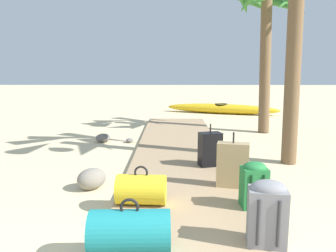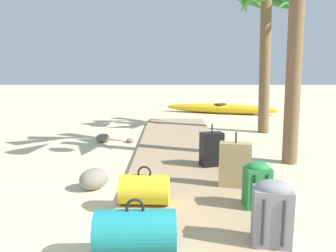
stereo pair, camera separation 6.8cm
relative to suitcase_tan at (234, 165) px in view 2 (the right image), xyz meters
name	(u,v)px [view 2 (the right image)]	position (x,y,z in m)	size (l,w,h in m)	color
ground_plane	(183,175)	(-0.66, 0.71, -0.38)	(60.00, 60.00, 0.00)	beige
boardwalk	(180,158)	(-0.66, 1.64, -0.34)	(1.70, 9.29, 0.08)	tan
suitcase_tan	(234,165)	(0.00, 0.00, 0.00)	(0.45, 0.28, 0.74)	tan
backpack_grey	(271,210)	(0.03, -1.52, 0.02)	(0.37, 0.30, 0.61)	slate
duffel_bag_yellow	(144,189)	(-1.18, -0.61, -0.12)	(0.59, 0.38, 0.46)	gold
backpack_green	(256,183)	(0.12, -0.69, -0.02)	(0.30, 0.27, 0.54)	#237538
suitcase_black	(211,149)	(-0.19, 0.99, -0.02)	(0.40, 0.31, 0.70)	black
duffel_bag_teal	(135,232)	(-1.18, -1.67, -0.11)	(0.70, 0.40, 0.50)	#197A7F
palm_tree_far_right	(269,13)	(1.68, 4.45, 2.66)	(2.15, 2.29, 3.86)	brown
kayak	(219,109)	(1.06, 8.14, -0.20)	(4.21, 2.00, 0.37)	gold
rock_left_near	(102,138)	(-2.38, 3.15, -0.29)	(0.34, 0.36, 0.19)	slate
rock_left_mid	(93,179)	(-1.93, 0.10, -0.23)	(0.42, 0.32, 0.29)	gray
rock_left_far	(129,140)	(-1.77, 3.08, -0.33)	(0.16, 0.17, 0.10)	slate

